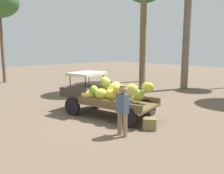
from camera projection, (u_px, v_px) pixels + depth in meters
ground_plane at (105, 117)px, 9.96m from camera, size 60.00×60.00×0.00m
truck at (102, 94)px, 10.13m from camera, size 4.64×2.48×1.83m
farmer at (123, 107)px, 7.71m from camera, size 0.53×0.47×1.72m
wooden_crate at (150, 124)px, 8.45m from camera, size 0.61×0.59×0.42m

